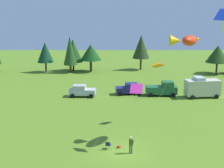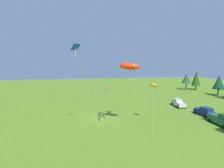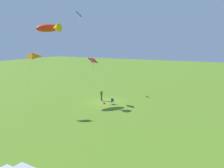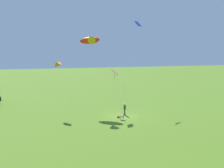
{
  "view_description": "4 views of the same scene",
  "coord_description": "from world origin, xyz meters",
  "px_view_note": "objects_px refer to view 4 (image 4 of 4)",
  "views": [
    {
      "loc": [
        -1.15,
        -28.46,
        13.78
      ],
      "look_at": [
        -1.15,
        3.84,
        6.05
      ],
      "focal_mm": 50.0,
      "sensor_mm": 36.0,
      "label": 1
    },
    {
      "loc": [
        32.94,
        -3.74,
        11.5
      ],
      "look_at": [
        -1.69,
        2.71,
        6.77
      ],
      "focal_mm": 28.0,
      "sensor_mm": 36.0,
      "label": 2
    },
    {
      "loc": [
        -15.47,
        27.43,
        8.71
      ],
      "look_at": [
        -2.45,
        2.42,
        3.32
      ],
      "focal_mm": 35.0,
      "sensor_mm": 36.0,
      "label": 3
    },
    {
      "loc": [
        -34.48,
        9.81,
        9.97
      ],
      "look_at": [
        -0.67,
        1.99,
        4.78
      ],
      "focal_mm": 42.0,
      "sensor_mm": 36.0,
      "label": 4
    }
  ],
  "objects_px": {
    "backpack_on_grass": "(118,117)",
    "kite_diamond_blue": "(137,26)",
    "kite_large_fish": "(90,40)",
    "kite_delta_orange": "(56,64)",
    "person_kite_flyer": "(125,108)",
    "kite_diamond_rainbow": "(115,73)",
    "folding_chair": "(123,116)"
  },
  "relations": [
    {
      "from": "folding_chair",
      "to": "kite_delta_orange",
      "type": "xyz_separation_m",
      "value": [
        5.91,
        8.46,
        6.79
      ]
    },
    {
      "from": "folding_chair",
      "to": "kite_large_fish",
      "type": "xyz_separation_m",
      "value": [
        8.04,
        3.12,
        10.18
      ]
    },
    {
      "from": "kite_large_fish",
      "to": "kite_delta_orange",
      "type": "distance_m",
      "value": 6.67
    },
    {
      "from": "kite_large_fish",
      "to": "kite_diamond_rainbow",
      "type": "bearing_deg",
      "value": -153.38
    },
    {
      "from": "person_kite_flyer",
      "to": "backpack_on_grass",
      "type": "height_order",
      "value": "person_kite_flyer"
    },
    {
      "from": "kite_diamond_rainbow",
      "to": "kite_delta_orange",
      "type": "bearing_deg",
      "value": 68.29
    },
    {
      "from": "person_kite_flyer",
      "to": "kite_diamond_rainbow",
      "type": "distance_m",
      "value": 5.29
    },
    {
      "from": "folding_chair",
      "to": "kite_delta_orange",
      "type": "bearing_deg",
      "value": -20.98
    },
    {
      "from": "folding_chair",
      "to": "kite_diamond_rainbow",
      "type": "relative_size",
      "value": 0.12
    },
    {
      "from": "kite_diamond_rainbow",
      "to": "kite_delta_orange",
      "type": "distance_m",
      "value": 8.69
    },
    {
      "from": "kite_diamond_blue",
      "to": "kite_large_fish",
      "type": "bearing_deg",
      "value": 95.63
    },
    {
      "from": "kite_diamond_rainbow",
      "to": "person_kite_flyer",
      "type": "bearing_deg",
      "value": -109.36
    },
    {
      "from": "kite_delta_orange",
      "to": "kite_diamond_blue",
      "type": "bearing_deg",
      "value": -77.62
    },
    {
      "from": "backpack_on_grass",
      "to": "kite_large_fish",
      "type": "xyz_separation_m",
      "value": [
        6.95,
        2.81,
        10.56
      ]
    },
    {
      "from": "backpack_on_grass",
      "to": "kite_diamond_rainbow",
      "type": "xyz_separation_m",
      "value": [
        1.62,
        0.14,
        5.99
      ]
    },
    {
      "from": "backpack_on_grass",
      "to": "kite_large_fish",
      "type": "distance_m",
      "value": 12.95
    },
    {
      "from": "kite_diamond_blue",
      "to": "kite_delta_orange",
      "type": "xyz_separation_m",
      "value": [
        -2.92,
        13.33,
        -5.82
      ]
    },
    {
      "from": "kite_large_fish",
      "to": "kite_diamond_blue",
      "type": "xyz_separation_m",
      "value": [
        0.79,
        -7.99,
        2.43
      ]
    },
    {
      "from": "person_kite_flyer",
      "to": "kite_large_fish",
      "type": "distance_m",
      "value": 11.96
    },
    {
      "from": "folding_chair",
      "to": "kite_diamond_rainbow",
      "type": "height_order",
      "value": "kite_diamond_rainbow"
    },
    {
      "from": "person_kite_flyer",
      "to": "kite_large_fish",
      "type": "height_order",
      "value": "kite_large_fish"
    },
    {
      "from": "kite_large_fish",
      "to": "kite_delta_orange",
      "type": "relative_size",
      "value": 1.46
    },
    {
      "from": "backpack_on_grass",
      "to": "folding_chair",
      "type": "bearing_deg",
      "value": -164.09
    },
    {
      "from": "backpack_on_grass",
      "to": "kite_diamond_blue",
      "type": "height_order",
      "value": "kite_diamond_blue"
    },
    {
      "from": "person_kite_flyer",
      "to": "folding_chair",
      "type": "height_order",
      "value": "person_kite_flyer"
    },
    {
      "from": "kite_large_fish",
      "to": "kite_delta_orange",
      "type": "height_order",
      "value": "kite_large_fish"
    },
    {
      "from": "person_kite_flyer",
      "to": "kite_large_fish",
      "type": "xyz_separation_m",
      "value": [
        5.8,
        4.04,
        9.65
      ]
    },
    {
      "from": "folding_chair",
      "to": "backpack_on_grass",
      "type": "xyz_separation_m",
      "value": [
        1.1,
        0.31,
        -0.38
      ]
    },
    {
      "from": "kite_large_fish",
      "to": "backpack_on_grass",
      "type": "bearing_deg",
      "value": -158.0
    },
    {
      "from": "backpack_on_grass",
      "to": "kite_delta_orange",
      "type": "bearing_deg",
      "value": 59.43
    },
    {
      "from": "person_kite_flyer",
      "to": "kite_diamond_rainbow",
      "type": "bearing_deg",
      "value": 15.43
    },
    {
      "from": "backpack_on_grass",
      "to": "kite_delta_orange",
      "type": "height_order",
      "value": "kite_delta_orange"
    }
  ]
}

